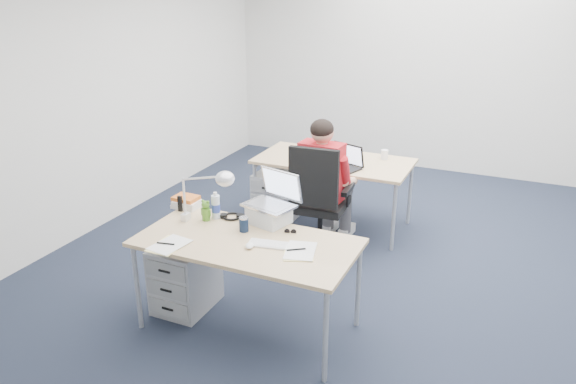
{
  "coord_description": "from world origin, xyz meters",
  "views": [
    {
      "loc": [
        1.11,
        -4.12,
        2.52
      ],
      "look_at": [
        -0.66,
        -0.17,
        0.85
      ],
      "focal_mm": 35.0,
      "sensor_mm": 36.0,
      "label": 1
    }
  ],
  "objects_px": {
    "silver_laptop": "(269,199)",
    "bear_figurine": "(206,210)",
    "desk_near": "(247,246)",
    "desk_far": "(334,164)",
    "water_bottle": "(216,205)",
    "cordless_phone": "(180,204)",
    "dark_laptop": "(342,157)",
    "office_chair": "(319,223)",
    "headphones": "(232,216)",
    "book_stack": "(186,202)",
    "seated_person": "(327,183)",
    "desk_lamp": "(200,195)",
    "drawer_pedestal_near": "(186,276)",
    "computer_mouse": "(250,246)",
    "drawer_pedestal_far": "(277,196)",
    "far_cup": "(384,155)",
    "wireless_keyboard": "(268,244)",
    "can_koozie": "(244,224)",
    "sunglasses": "(290,232)"
  },
  "relations": [
    {
      "from": "computer_mouse",
      "to": "dark_laptop",
      "type": "distance_m",
      "value": 1.91
    },
    {
      "from": "office_chair",
      "to": "can_koozie",
      "type": "distance_m",
      "value": 1.31
    },
    {
      "from": "sunglasses",
      "to": "desk_near",
      "type": "bearing_deg",
      "value": -147.58
    },
    {
      "from": "silver_laptop",
      "to": "dark_laptop",
      "type": "height_order",
      "value": "silver_laptop"
    },
    {
      "from": "drawer_pedestal_near",
      "to": "computer_mouse",
      "type": "height_order",
      "value": "computer_mouse"
    },
    {
      "from": "wireless_keyboard",
      "to": "computer_mouse",
      "type": "distance_m",
      "value": 0.14
    },
    {
      "from": "office_chair",
      "to": "dark_laptop",
      "type": "distance_m",
      "value": 0.71
    },
    {
      "from": "seated_person",
      "to": "silver_laptop",
      "type": "distance_m",
      "value": 1.22
    },
    {
      "from": "computer_mouse",
      "to": "bear_figurine",
      "type": "bearing_deg",
      "value": 131.71
    },
    {
      "from": "office_chair",
      "to": "book_stack",
      "type": "distance_m",
      "value": 1.36
    },
    {
      "from": "drawer_pedestal_far",
      "to": "wireless_keyboard",
      "type": "bearing_deg",
      "value": -66.4
    },
    {
      "from": "desk_near",
      "to": "computer_mouse",
      "type": "xyz_separation_m",
      "value": [
        0.07,
        -0.09,
        0.06
      ]
    },
    {
      "from": "desk_near",
      "to": "cordless_phone",
      "type": "distance_m",
      "value": 0.8
    },
    {
      "from": "bear_figurine",
      "to": "water_bottle",
      "type": "bearing_deg",
      "value": 34.17
    },
    {
      "from": "office_chair",
      "to": "seated_person",
      "type": "xyz_separation_m",
      "value": [
        0.0,
        0.18,
        0.35
      ]
    },
    {
      "from": "drawer_pedestal_far",
      "to": "can_koozie",
      "type": "height_order",
      "value": "can_koozie"
    },
    {
      "from": "can_koozie",
      "to": "cordless_phone",
      "type": "height_order",
      "value": "cordless_phone"
    },
    {
      "from": "drawer_pedestal_far",
      "to": "headphones",
      "type": "xyz_separation_m",
      "value": [
        0.37,
        -1.63,
        0.47
      ]
    },
    {
      "from": "headphones",
      "to": "cordless_phone",
      "type": "height_order",
      "value": "cordless_phone"
    },
    {
      "from": "headphones",
      "to": "book_stack",
      "type": "bearing_deg",
      "value": 154.69
    },
    {
      "from": "computer_mouse",
      "to": "far_cup",
      "type": "height_order",
      "value": "far_cup"
    },
    {
      "from": "drawer_pedestal_near",
      "to": "headphones",
      "type": "relative_size",
      "value": 2.83
    },
    {
      "from": "drawer_pedestal_far",
      "to": "sunglasses",
      "type": "relative_size",
      "value": 5.96
    },
    {
      "from": "water_bottle",
      "to": "book_stack",
      "type": "xyz_separation_m",
      "value": [
        -0.34,
        0.09,
        -0.06
      ]
    },
    {
      "from": "office_chair",
      "to": "can_koozie",
      "type": "bearing_deg",
      "value": -100.83
    },
    {
      "from": "cordless_phone",
      "to": "dark_laptop",
      "type": "distance_m",
      "value": 1.77
    },
    {
      "from": "desk_near",
      "to": "book_stack",
      "type": "distance_m",
      "value": 0.83
    },
    {
      "from": "seated_person",
      "to": "desk_lamp",
      "type": "xyz_separation_m",
      "value": [
        -0.52,
        -1.41,
        0.31
      ]
    },
    {
      "from": "office_chair",
      "to": "can_koozie",
      "type": "xyz_separation_m",
      "value": [
        -0.14,
        -1.22,
        0.47
      ]
    },
    {
      "from": "computer_mouse",
      "to": "office_chair",
      "type": "bearing_deg",
      "value": 70.95
    },
    {
      "from": "silver_laptop",
      "to": "bear_figurine",
      "type": "distance_m",
      "value": 0.51
    },
    {
      "from": "silver_laptop",
      "to": "bear_figurine",
      "type": "height_order",
      "value": "silver_laptop"
    },
    {
      "from": "computer_mouse",
      "to": "cordless_phone",
      "type": "bearing_deg",
      "value": 136.5
    },
    {
      "from": "desk_near",
      "to": "drawer_pedestal_far",
      "type": "relative_size",
      "value": 2.91
    },
    {
      "from": "cordless_phone",
      "to": "dark_laptop",
      "type": "xyz_separation_m",
      "value": [
        0.84,
        1.56,
        0.06
      ]
    },
    {
      "from": "desk_far",
      "to": "water_bottle",
      "type": "xyz_separation_m",
      "value": [
        -0.34,
        -1.8,
        0.16
      ]
    },
    {
      "from": "drawer_pedestal_far",
      "to": "book_stack",
      "type": "xyz_separation_m",
      "value": [
        -0.08,
        -1.59,
        0.5
      ]
    },
    {
      "from": "desk_near",
      "to": "office_chair",
      "type": "distance_m",
      "value": 1.4
    },
    {
      "from": "desk_far",
      "to": "far_cup",
      "type": "xyz_separation_m",
      "value": [
        0.48,
        0.23,
        0.1
      ]
    },
    {
      "from": "desk_near",
      "to": "sunglasses",
      "type": "bearing_deg",
      "value": 46.69
    },
    {
      "from": "cordless_phone",
      "to": "bear_figurine",
      "type": "bearing_deg",
      "value": -14.25
    },
    {
      "from": "office_chair",
      "to": "water_bottle",
      "type": "bearing_deg",
      "value": -117.06
    },
    {
      "from": "can_koozie",
      "to": "sunglasses",
      "type": "bearing_deg",
      "value": 19.15
    },
    {
      "from": "wireless_keyboard",
      "to": "can_koozie",
      "type": "height_order",
      "value": "can_koozie"
    },
    {
      "from": "desk_near",
      "to": "wireless_keyboard",
      "type": "bearing_deg",
      "value": 0.2
    },
    {
      "from": "office_chair",
      "to": "bear_figurine",
      "type": "bearing_deg",
      "value": -117.91
    },
    {
      "from": "headphones",
      "to": "book_stack",
      "type": "relative_size",
      "value": 0.91
    },
    {
      "from": "desk_near",
      "to": "bear_figurine",
      "type": "distance_m",
      "value": 0.52
    },
    {
      "from": "desk_near",
      "to": "far_cup",
      "type": "relative_size",
      "value": 15.74
    },
    {
      "from": "cordless_phone",
      "to": "dark_laptop",
      "type": "height_order",
      "value": "dark_laptop"
    }
  ]
}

